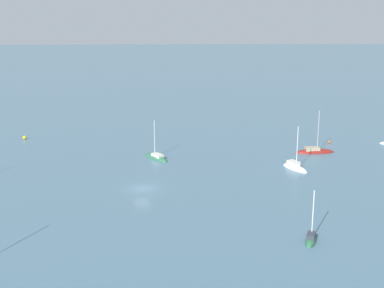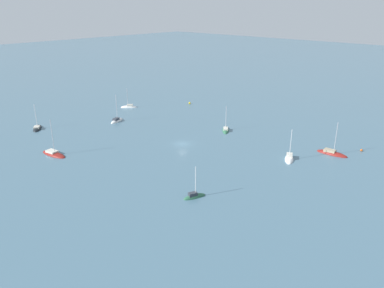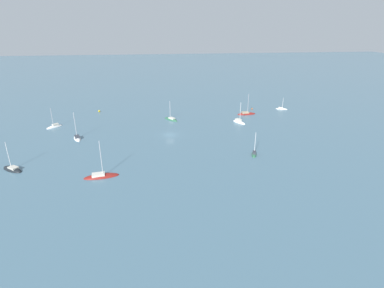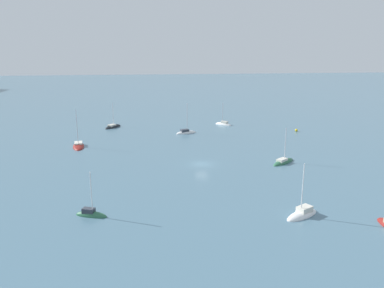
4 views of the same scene
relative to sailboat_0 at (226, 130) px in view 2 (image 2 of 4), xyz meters
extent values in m
plane|color=slate|center=(1.50, 16.87, -0.09)|extent=(600.00, 600.00, 0.00)
ellipsoid|color=#2D6647|center=(0.03, -0.04, -0.09)|extent=(5.69, 6.68, 1.52)
cube|color=silver|center=(-0.31, 0.41, 0.62)|extent=(2.56, 2.79, 0.58)
cylinder|color=silver|center=(0.24, -0.32, 3.77)|extent=(0.14, 0.14, 6.87)
ellipsoid|color=maroon|center=(-31.10, -3.42, -0.09)|extent=(7.83, 2.91, 1.54)
cube|color=tan|center=(-30.49, -3.37, 0.67)|extent=(2.88, 1.84, 0.67)
cylinder|color=#B2B2B7|center=(-31.48, -3.44, 4.33)|extent=(0.14, 0.14, 7.99)
ellipsoid|color=black|center=(42.53, 37.36, -0.09)|extent=(6.66, 5.68, 1.70)
cube|color=beige|center=(42.10, 37.67, 0.64)|extent=(2.84, 2.66, 0.52)
cylinder|color=silver|center=(42.79, 37.16, 3.87)|extent=(0.14, 0.14, 6.98)
ellipsoid|color=white|center=(31.24, 16.39, -0.09)|extent=(3.87, 6.40, 1.51)
cube|color=#333842|center=(31.07, 16.85, 0.71)|extent=(2.01, 2.53, 0.76)
cylinder|color=silver|center=(31.34, 16.10, 4.40)|extent=(0.14, 0.14, 8.15)
ellipsoid|color=maroon|center=(19.85, 44.16, -0.09)|extent=(8.52, 3.71, 1.37)
cube|color=silver|center=(20.50, 44.25, 0.58)|extent=(3.19, 2.22, 0.58)
cylinder|color=silver|center=(19.44, 44.11, 4.69)|extent=(0.14, 0.14, 8.79)
ellipsoid|color=#2D6647|center=(-20.77, 36.45, -0.09)|extent=(2.93, 4.89, 1.39)
cube|color=#333842|center=(-20.64, 36.81, 0.67)|extent=(1.49, 1.92, 0.74)
cylinder|color=silver|center=(-20.86, 36.23, 3.35)|extent=(0.14, 0.14, 6.11)
ellipsoid|color=white|center=(41.79, 3.31, -0.09)|extent=(5.30, 5.06, 1.54)
cube|color=beige|center=(41.45, 2.99, 0.73)|extent=(2.26, 2.21, 0.79)
cylinder|color=#B2B2B7|center=(42.01, 3.51, 3.61)|extent=(0.14, 0.14, 6.54)
ellipsoid|color=white|center=(-24.94, 7.02, -0.09)|extent=(4.63, 6.24, 1.51)
cube|color=silver|center=(-24.71, 6.60, 0.77)|extent=(2.26, 2.57, 0.89)
cylinder|color=silver|center=(-25.09, 7.28, 4.00)|extent=(0.14, 0.14, 7.34)
sphere|color=yellow|center=(28.99, -15.29, 0.30)|extent=(0.77, 0.77, 0.77)
sphere|color=orange|center=(-35.78, -10.42, 0.21)|extent=(0.58, 0.58, 0.58)
camera|label=1|loc=(-4.60, 97.04, 28.52)|focal=50.00mm
camera|label=2|loc=(-64.26, 84.15, 35.47)|focal=35.00mm
camera|label=3|loc=(7.02, 110.26, 33.74)|focal=28.00mm
camera|label=4|loc=(-70.96, 29.23, 22.57)|focal=35.00mm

